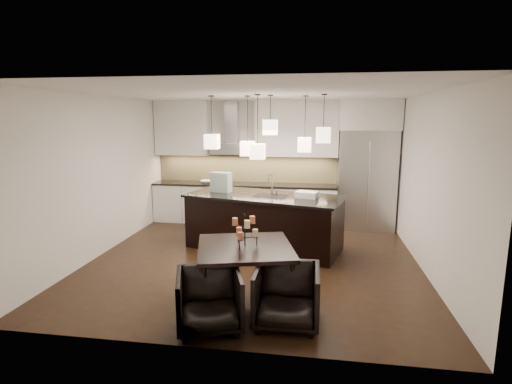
# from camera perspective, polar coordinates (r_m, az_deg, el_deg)

# --- Properties ---
(floor) EXTENTS (5.50, 5.50, 0.02)m
(floor) POSITION_cam_1_polar(r_m,az_deg,el_deg) (7.00, -0.25, -9.68)
(floor) COLOR black
(floor) RESTS_ON ground
(ceiling) EXTENTS (5.50, 5.50, 0.02)m
(ceiling) POSITION_cam_1_polar(r_m,az_deg,el_deg) (6.58, -0.27, 14.04)
(ceiling) COLOR white
(ceiling) RESTS_ON wall_back
(wall_back) EXTENTS (5.50, 0.02, 2.80)m
(wall_back) POSITION_cam_1_polar(r_m,az_deg,el_deg) (9.36, 2.39, 4.34)
(wall_back) COLOR silver
(wall_back) RESTS_ON ground
(wall_front) EXTENTS (5.50, 0.02, 2.80)m
(wall_front) POSITION_cam_1_polar(r_m,az_deg,el_deg) (3.99, -6.49, -4.14)
(wall_front) COLOR silver
(wall_front) RESTS_ON ground
(wall_left) EXTENTS (0.02, 5.50, 2.80)m
(wall_left) POSITION_cam_1_polar(r_m,az_deg,el_deg) (7.58, -21.36, 2.17)
(wall_left) COLOR silver
(wall_left) RESTS_ON ground
(wall_right) EXTENTS (0.02, 5.50, 2.80)m
(wall_right) POSITION_cam_1_polar(r_m,az_deg,el_deg) (6.79, 23.42, 1.12)
(wall_right) COLOR silver
(wall_right) RESTS_ON ground
(refrigerator) EXTENTS (1.20, 0.72, 2.15)m
(refrigerator) POSITION_cam_1_polar(r_m,az_deg,el_deg) (9.03, 15.47, 1.66)
(refrigerator) COLOR #B7B7BA
(refrigerator) RESTS_ON floor
(fridge_panel) EXTENTS (1.26, 0.72, 0.65)m
(fridge_panel) POSITION_cam_1_polar(r_m,az_deg,el_deg) (8.93, 15.92, 10.57)
(fridge_panel) COLOR silver
(fridge_panel) RESTS_ON refrigerator
(lower_cabinets) EXTENTS (4.21, 0.62, 0.88)m
(lower_cabinets) POSITION_cam_1_polar(r_m,az_deg,el_deg) (9.28, -1.72, -1.72)
(lower_cabinets) COLOR silver
(lower_cabinets) RESTS_ON floor
(countertop) EXTENTS (4.21, 0.66, 0.04)m
(countertop) POSITION_cam_1_polar(r_m,az_deg,el_deg) (9.19, -1.74, 1.08)
(countertop) COLOR black
(countertop) RESTS_ON lower_cabinets
(backsplash) EXTENTS (4.21, 0.02, 0.63)m
(backsplash) POSITION_cam_1_polar(r_m,az_deg,el_deg) (9.43, -1.42, 3.39)
(backsplash) COLOR tan
(backsplash) RESTS_ON countertop
(upper_cab_left) EXTENTS (1.25, 0.35, 1.25)m
(upper_cab_left) POSITION_cam_1_polar(r_m,az_deg,el_deg) (9.58, -10.45, 8.97)
(upper_cab_left) COLOR silver
(upper_cab_left) RESTS_ON wall_back
(upper_cab_right) EXTENTS (1.85, 0.35, 1.25)m
(upper_cab_right) POSITION_cam_1_polar(r_m,az_deg,el_deg) (9.07, 5.81, 9.01)
(upper_cab_right) COLOR silver
(upper_cab_right) RESTS_ON wall_back
(hood_canopy) EXTENTS (0.90, 0.52, 0.24)m
(hood_canopy) POSITION_cam_1_polar(r_m,az_deg,el_deg) (9.20, -3.56, 6.22)
(hood_canopy) COLOR #B7B7BA
(hood_canopy) RESTS_ON wall_back
(hood_chimney) EXTENTS (0.30, 0.28, 0.96)m
(hood_chimney) POSITION_cam_1_polar(r_m,az_deg,el_deg) (9.28, -3.45, 9.97)
(hood_chimney) COLOR #B7B7BA
(hood_chimney) RESTS_ON hood_canopy
(fruit_bowl) EXTENTS (0.28, 0.28, 0.06)m
(fruit_bowl) POSITION_cam_1_polar(r_m,az_deg,el_deg) (9.34, -7.15, 1.48)
(fruit_bowl) COLOR silver
(fruit_bowl) RESTS_ON countertop
(island_body) EXTENTS (2.95, 1.77, 0.97)m
(island_body) POSITION_cam_1_polar(r_m,az_deg,el_deg) (7.44, 1.17, -4.44)
(island_body) COLOR black
(island_body) RESTS_ON floor
(island_top) EXTENTS (3.05, 1.88, 0.04)m
(island_top) POSITION_cam_1_polar(r_m,az_deg,el_deg) (7.33, 1.19, -0.61)
(island_top) COLOR black
(island_top) RESTS_ON island_body
(faucet) EXTENTS (0.17, 0.28, 0.42)m
(faucet) POSITION_cam_1_polar(r_m,az_deg,el_deg) (7.34, 2.32, 1.25)
(faucet) COLOR silver
(faucet) RESTS_ON island_top
(tote_bag) EXTENTS (0.41, 0.29, 0.37)m
(tote_bag) POSITION_cam_1_polar(r_m,az_deg,el_deg) (7.65, -5.01, 1.42)
(tote_bag) COLOR #24583E
(tote_bag) RESTS_ON island_top
(food_container) EXTENTS (0.43, 0.35, 0.11)m
(food_container) POSITION_cam_1_polar(r_m,az_deg,el_deg) (7.13, 7.28, -0.37)
(food_container) COLOR silver
(food_container) RESTS_ON island_top
(dining_table) EXTENTS (1.50, 1.50, 0.74)m
(dining_table) POSITION_cam_1_polar(r_m,az_deg,el_deg) (5.46, -1.57, -11.38)
(dining_table) COLOR black
(dining_table) RESTS_ON floor
(candelabra) EXTENTS (0.43, 0.43, 0.43)m
(candelabra) POSITION_cam_1_polar(r_m,az_deg,el_deg) (5.27, -1.60, -5.48)
(candelabra) COLOR black
(candelabra) RESTS_ON dining_table
(candle_a) EXTENTS (0.09, 0.09, 0.10)m
(candle_a) POSITION_cam_1_polar(r_m,az_deg,el_deg) (5.30, -0.11, -5.86)
(candle_a) COLOR #D6C385
(candle_a) RESTS_ON candelabra
(candle_b) EXTENTS (0.09, 0.09, 0.10)m
(candle_b) POSITION_cam_1_polar(r_m,az_deg,el_deg) (5.39, -2.43, -5.57)
(candle_b) COLOR #E1693E
(candle_b) RESTS_ON candelabra
(candle_c) EXTENTS (0.09, 0.09, 0.10)m
(candle_c) POSITION_cam_1_polar(r_m,az_deg,el_deg) (5.17, -2.26, -6.29)
(candle_c) COLOR #AC5F3B
(candle_c) RESTS_ON candelabra
(candle_d) EXTENTS (0.09, 0.09, 0.10)m
(candle_d) POSITION_cam_1_polar(r_m,az_deg,el_deg) (5.34, -0.52, -3.99)
(candle_d) COLOR #E1693E
(candle_d) RESTS_ON candelabra
(candle_e) EXTENTS (0.09, 0.09, 0.10)m
(candle_e) POSITION_cam_1_polar(r_m,az_deg,el_deg) (5.25, -3.01, -4.24)
(candle_e) COLOR #AC5F3B
(candle_e) RESTS_ON candelabra
(candle_f) EXTENTS (0.09, 0.09, 0.10)m
(candle_f) POSITION_cam_1_polar(r_m,az_deg,el_deg) (5.12, -1.27, -4.62)
(candle_f) COLOR #D6C385
(candle_f) RESTS_ON candelabra
(armchair_left) EXTENTS (0.93, 0.94, 0.69)m
(armchair_left) POSITION_cam_1_polar(r_m,az_deg,el_deg) (4.79, -6.67, -15.09)
(armchair_left) COLOR black
(armchair_left) RESTS_ON floor
(armchair_right) EXTENTS (0.76, 0.78, 0.70)m
(armchair_right) POSITION_cam_1_polar(r_m,az_deg,el_deg) (4.85, 4.42, -14.55)
(armchair_right) COLOR black
(armchair_right) RESTS_ON floor
(pendant_a) EXTENTS (0.24, 0.24, 0.26)m
(pendant_a) POSITION_cam_1_polar(r_m,az_deg,el_deg) (7.31, -6.31, 7.18)
(pendant_a) COLOR #F1DEC6
(pendant_a) RESTS_ON ceiling
(pendant_b) EXTENTS (0.24, 0.24, 0.26)m
(pendant_b) POSITION_cam_1_polar(r_m,az_deg,el_deg) (7.30, -1.20, 6.23)
(pendant_b) COLOR #F1DEC6
(pendant_b) RESTS_ON ceiling
(pendant_c) EXTENTS (0.24, 0.24, 0.26)m
(pendant_c) POSITION_cam_1_polar(r_m,az_deg,el_deg) (7.03, 2.06, 9.23)
(pendant_c) COLOR #F1DEC6
(pendant_c) RESTS_ON ceiling
(pendant_d) EXTENTS (0.24, 0.24, 0.26)m
(pendant_d) POSITION_cam_1_polar(r_m,az_deg,el_deg) (7.32, 6.95, 6.71)
(pendant_d) COLOR #F1DEC6
(pendant_d) RESTS_ON ceiling
(pendant_e) EXTENTS (0.24, 0.24, 0.26)m
(pendant_e) POSITION_cam_1_polar(r_m,az_deg,el_deg) (6.87, 9.58, 8.02)
(pendant_e) COLOR #F1DEC6
(pendant_e) RESTS_ON ceiling
(pendant_f) EXTENTS (0.24, 0.24, 0.26)m
(pendant_f) POSITION_cam_1_polar(r_m,az_deg,el_deg) (6.87, 0.24, 5.81)
(pendant_f) COLOR #F1DEC6
(pendant_f) RESTS_ON ceiling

